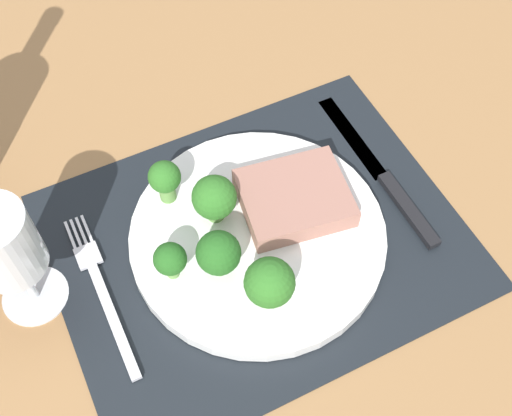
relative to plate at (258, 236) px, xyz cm
name	(u,v)px	position (x,y,z in cm)	size (l,w,h in cm)	color
ground_plane	(258,248)	(0.00, 0.00, -2.60)	(140.00, 110.00, 3.00)	#996D42
placemat	(258,241)	(0.00, 0.00, -0.95)	(41.46, 32.64, 0.30)	black
plate	(258,236)	(0.00, 0.00, 0.00)	(26.29, 26.29, 1.60)	white
steak	(294,198)	(4.88, 1.34, 2.01)	(10.80, 9.10, 2.42)	#9E6B5B
broccoli_front_edge	(218,253)	(-5.28, -2.38, 4.33)	(4.32, 4.32, 5.77)	#5B8942
broccoli_center	(270,283)	(-2.49, -7.44, 4.79)	(4.74, 4.74, 6.47)	#6B994C
broccoli_near_steak	(214,198)	(-3.03, 3.64, 4.12)	(4.55, 4.55, 5.72)	#5B8942
broccoli_near_fork	(165,179)	(-6.56, 8.00, 4.07)	(3.38, 3.38, 5.32)	#5B8942
broccoli_back_left	(170,260)	(-9.52, -0.63, 3.63)	(3.24, 3.24, 4.60)	#6B994C
fork	(102,291)	(-16.43, 1.42, -0.55)	(2.40, 19.20, 0.50)	silver
knife	(386,179)	(15.96, 0.53, -0.50)	(1.80, 23.00, 0.80)	black
wine_glass	(5,249)	(-22.50, 4.04, 8.42)	(6.53, 6.53, 14.16)	silver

